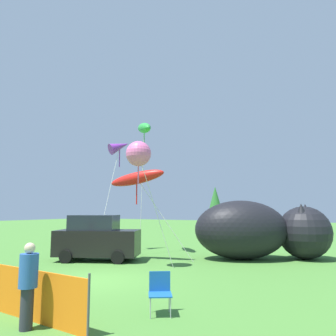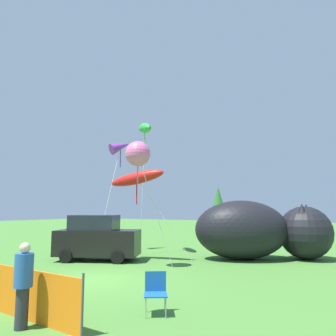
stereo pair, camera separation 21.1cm
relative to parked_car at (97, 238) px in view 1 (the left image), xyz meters
The scene contains 10 objects.
ground_plane 4.65m from the parked_car, 49.03° to the right, with size 120.00×120.00×0.00m, color #477F33.
parked_car is the anchor object (origin of this frame).
folding_chair 8.77m from the parked_car, 37.45° to the right, with size 0.76×0.76×0.96m.
inflatable_cat 8.07m from the parked_car, 33.53° to the left, with size 6.79×5.43×2.92m.
spectator_in_yellow_shirt 9.19m from the parked_car, 56.13° to the right, with size 0.38×0.38×1.77m.
kite_green_fish 7.05m from the parked_car, 82.93° to the left, with size 2.28×2.34×7.89m.
kite_red_lizard 3.52m from the parked_car, 27.54° to the left, with size 4.04×1.76×4.62m.
kite_purple_delta 6.57m from the parked_car, 114.02° to the left, with size 1.37×3.57×6.97m.
kite_pink_octopus 4.95m from the parked_car, 15.69° to the right, with size 1.72×1.59×5.42m.
horizon_tree_west 32.88m from the parked_car, 102.25° to the left, with size 2.42×2.42×5.78m.
Camera 1 is at (8.30, -8.84, 2.47)m, focal length 35.00 mm.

